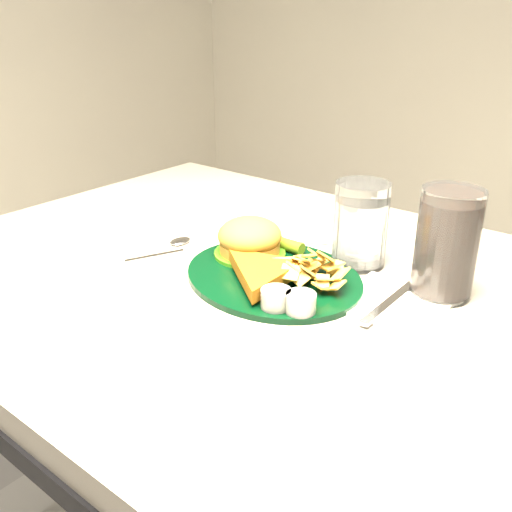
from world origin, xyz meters
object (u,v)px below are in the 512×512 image
(dinner_plate, at_px, (273,260))
(cola_glass, at_px, (447,244))
(fork_napkin, at_px, (393,300))
(water_glass, at_px, (361,224))
(table, at_px, (284,481))

(dinner_plate, bearing_deg, cola_glass, 39.30)
(dinner_plate, distance_m, fork_napkin, 0.18)
(dinner_plate, height_order, fork_napkin, dinner_plate)
(water_glass, bearing_deg, dinner_plate, -118.34)
(table, distance_m, cola_glass, 0.50)
(cola_glass, bearing_deg, fork_napkin, -119.36)
(table, distance_m, water_glass, 0.46)
(water_glass, relative_size, cola_glass, 0.85)
(water_glass, bearing_deg, cola_glass, -7.42)
(table, height_order, fork_napkin, fork_napkin)
(water_glass, height_order, fork_napkin, water_glass)
(dinner_plate, bearing_deg, table, 13.34)
(water_glass, bearing_deg, fork_napkin, -39.80)
(table, bearing_deg, water_glass, 72.53)
(dinner_plate, height_order, water_glass, water_glass)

